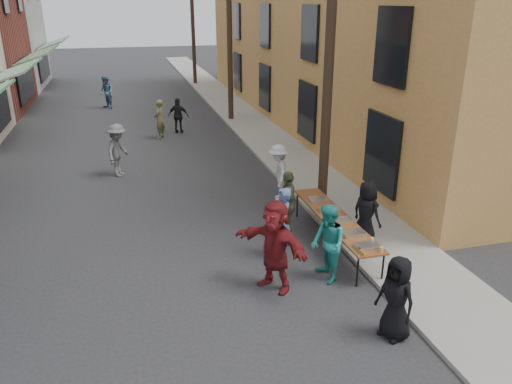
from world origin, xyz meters
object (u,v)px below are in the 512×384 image
catering_tray_sausage (367,246)px  server (366,213)px  serving_table (335,219)px  guest_front_a (396,298)px  utility_pole_mid (229,26)px  utility_pole_far (193,18)px  guest_front_c (328,244)px  utility_pole_near (330,48)px

catering_tray_sausage → server: 1.56m
serving_table → guest_front_a: bearing=-96.4°
guest_front_a → server: (1.09, 3.31, 0.11)m
utility_pole_mid → utility_pole_far: size_ratio=1.00×
utility_pole_far → serving_table: size_ratio=2.25×
server → catering_tray_sausage: bearing=129.9°
guest_front_c → utility_pole_mid: bearing=173.8°
serving_table → guest_front_c: guest_front_c is taller
server → guest_front_a: bearing=137.9°
utility_pole_near → serving_table: 4.33m
utility_pole_far → catering_tray_sausage: (-0.50, -27.68, -3.71)m
guest_front_a → server: 3.49m
serving_table → catering_tray_sausage: (-0.00, -1.65, 0.08)m
utility_pole_near → utility_pole_mid: (0.00, 12.00, 0.00)m
catering_tray_sausage → guest_front_c: size_ratio=0.29×
utility_pole_mid → server: (0.19, -14.28, -3.61)m
utility_pole_far → guest_front_a: bearing=-91.7°
utility_pole_far → utility_pole_near: bearing=-90.0°
server → utility_pole_far: bearing=-23.5°
utility_pole_near → guest_front_a: (-0.90, -5.59, -3.71)m
utility_pole_mid → utility_pole_far: bearing=90.0°
server → utility_pole_near: bearing=-19.3°
guest_front_a → catering_tray_sausage: bearing=148.8°
guest_front_c → guest_front_a: bearing=9.5°
serving_table → utility_pole_far: bearing=88.9°
serving_table → guest_front_c: size_ratio=2.35×
guest_front_a → server: bearing=142.5°
utility_pole_near → server: bearing=-85.3°
utility_pole_mid → catering_tray_sausage: size_ratio=18.00×
catering_tray_sausage → guest_front_a: guest_front_a is taller
utility_pole_mid → serving_table: (-0.50, -14.03, -3.79)m
utility_pole_mid → utility_pole_far: (0.00, 12.00, 0.00)m
catering_tray_sausage → utility_pole_near: bearing=82.3°
utility_pole_mid → catering_tray_sausage: bearing=-91.8°
utility_pole_mid → server: 14.73m
utility_pole_far → guest_front_c: (-1.30, -27.47, -3.65)m
utility_pole_mid → server: bearing=-89.3°
utility_pole_far → server: utility_pole_far is taller
utility_pole_far → serving_table: 26.31m
server → guest_front_c: bearing=104.8°
utility_pole_far → guest_front_a: 29.84m
utility_pole_near → serving_table: bearing=-103.8°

